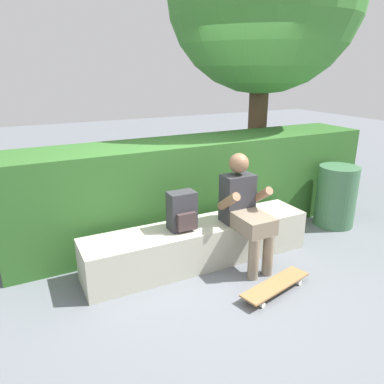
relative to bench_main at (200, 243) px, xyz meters
The scene contains 7 objects.
ground_plane 0.35m from the bench_main, 90.00° to the right, with size 24.00×24.00×0.00m, color slate.
bench_main is the anchor object (origin of this frame).
person_skater 0.63m from the bench_main, 28.21° to the right, with size 0.49×0.62×1.20m.
skateboard_near_person 0.93m from the bench_main, 65.90° to the right, with size 0.82×0.38×0.09m.
backpack_on_bench 0.47m from the bench_main, behind, with size 0.28×0.23×0.40m.
hedge_row 0.98m from the bench_main, 62.45° to the left, with size 4.73×0.79×1.20m.
trash_bin 2.12m from the bench_main, ahead, with size 0.51×0.51×0.81m.
Camera 1 is at (-1.70, -2.89, 2.03)m, focal length 34.33 mm.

